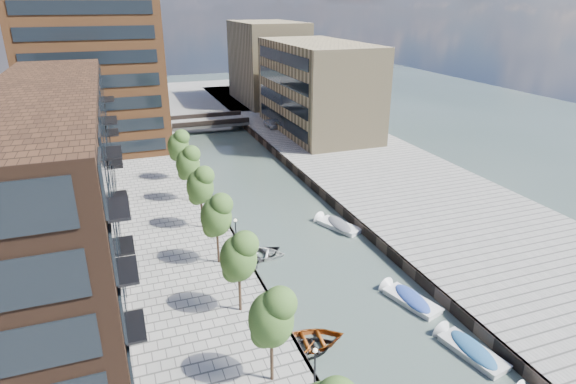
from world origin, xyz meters
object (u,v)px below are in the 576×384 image
tree_1 (271,316)px  tree_3 (216,214)px  sloop_3 (258,257)px  motorboat_0 (467,348)px  bridge (208,122)px  tree_6 (178,144)px  sloop_4 (259,257)px  tree_2 (238,255)px  tree_5 (188,162)px  sloop_2 (310,344)px  car (272,124)px  tree_4 (200,184)px  sloop_1 (306,352)px  motorboat_4 (336,225)px  motorboat_3 (407,298)px

tree_1 → tree_3: same height
sloop_3 → motorboat_0: 18.69m
tree_1 → bridge: bearing=82.1°
tree_6 → motorboat_0: size_ratio=1.17×
tree_1 → sloop_4: (3.83, 15.24, -5.31)m
tree_2 → tree_5: (0.00, 21.00, 0.00)m
bridge → tree_3: tree_3 is taller
sloop_2 → car: (14.42, 51.94, 1.68)m
tree_2 → tree_1: bearing=-90.0°
tree_4 → sloop_1: 19.48m
sloop_1 → sloop_4: sloop_4 is taller
sloop_4 → motorboat_4: (8.93, 3.34, 0.20)m
sloop_1 → motorboat_0: size_ratio=0.82×
sloop_4 → motorboat_0: size_ratio=0.89×
tree_4 → motorboat_0: size_ratio=1.17×
tree_6 → tree_3: bearing=-90.0°
tree_1 → tree_4: (0.00, 21.00, 0.00)m
tree_1 → motorboat_0: bearing=-4.1°
tree_3 → motorboat_4: (12.77, 4.57, -5.11)m
motorboat_0 → tree_2: bearing=148.4°
car → sloop_3: bearing=-114.2°
tree_4 → bridge: bearing=78.0°
sloop_1 → tree_3: bearing=14.7°
tree_1 → tree_3: size_ratio=1.00×
sloop_4 → motorboat_4: motorboat_4 is taller
motorboat_4 → car: bearing=81.8°
tree_5 → sloop_1: size_ratio=1.43×
car → tree_4: bearing=-122.3°
bridge → tree_2: 54.81m
tree_2 → tree_3: (0.00, 7.00, 0.00)m
sloop_2 → motorboat_0: bearing=-109.4°
bridge → sloop_3: bearing=-95.9°
sloop_4 → bridge: bearing=-22.5°
tree_5 → sloop_4: (3.83, -12.76, -5.31)m
sloop_1 → motorboat_3: 9.67m
tree_1 → tree_3: (0.00, 14.00, 0.00)m
bridge → car: 11.25m
sloop_3 → motorboat_3: 13.35m
tree_3 → tree_5: same height
tree_2 → tree_3: size_ratio=1.00×
tree_3 → sloop_4: size_ratio=1.31×
tree_2 → car: bearing=69.4°
tree_6 → sloop_4: bearing=-79.0°
bridge → sloop_4: bearing=-95.8°
bridge → tree_1: (-8.50, -61.00, 3.92)m
tree_4 → car: (18.04, 34.03, -3.63)m
tree_3 → tree_4: 7.00m
motorboat_3 → car: 50.17m
bridge → sloop_4: bridge is taller
sloop_3 → motorboat_0: size_ratio=0.94×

